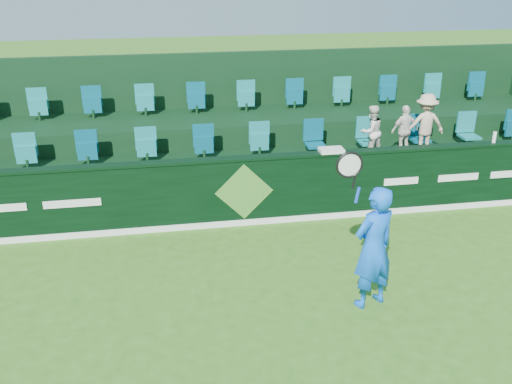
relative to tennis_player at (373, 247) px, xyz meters
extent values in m
plane|color=#326919|center=(-1.42, -1.00, -0.95)|extent=(60.00, 60.00, 0.00)
cube|color=black|center=(-1.42, 3.00, -0.30)|extent=(16.00, 0.20, 1.30)
cube|color=black|center=(-1.42, 3.00, 0.37)|extent=(16.00, 0.24, 0.05)
cube|color=white|center=(-1.42, 2.89, -0.89)|extent=(16.00, 0.02, 0.12)
cube|color=#47812F|center=(-1.42, 2.89, -0.25)|extent=(1.10, 0.02, 1.10)
cube|color=white|center=(-5.72, 2.89, -0.25)|extent=(0.85, 0.01, 0.14)
cube|color=white|center=(-4.52, 2.89, -0.25)|extent=(1.00, 0.01, 0.14)
cube|color=white|center=(1.68, 2.89, -0.25)|extent=(0.70, 0.01, 0.14)
cube|color=white|center=(2.88, 2.89, -0.25)|extent=(0.85, 0.01, 0.14)
cube|color=black|center=(-1.42, 4.10, -0.55)|extent=(16.00, 2.00, 0.80)
cube|color=black|center=(-1.42, 6.00, -0.30)|extent=(16.00, 1.80, 1.30)
cube|color=black|center=(-1.42, 7.00, 0.35)|extent=(16.00, 0.20, 2.60)
cube|color=#177C7F|center=(-1.42, 4.50, 0.15)|extent=(13.50, 0.50, 0.60)
cube|color=#177C7F|center=(-1.42, 6.30, 0.65)|extent=(13.50, 0.50, 0.60)
imported|color=blue|center=(0.01, 0.00, -0.01)|extent=(0.80, 0.66, 1.88)
cylinder|color=#143FBF|center=(-0.34, -0.10, 0.87)|extent=(0.08, 0.04, 0.22)
cylinder|color=black|center=(-0.40, -0.10, 1.07)|extent=(0.06, 0.03, 0.20)
torus|color=black|center=(-0.48, -0.10, 1.31)|extent=(0.43, 0.04, 0.43)
cylinder|color=silver|center=(-0.48, -0.10, 1.31)|extent=(0.35, 0.01, 0.35)
imported|color=white|center=(1.47, 4.12, 0.40)|extent=(0.65, 0.58, 1.11)
imported|color=white|center=(2.21, 4.12, 0.39)|extent=(0.67, 0.36, 1.08)
imported|color=#CBAF8F|center=(2.66, 4.12, 0.50)|extent=(0.88, 0.54, 1.30)
cube|color=white|center=(0.26, 3.00, 0.43)|extent=(0.45, 0.29, 0.07)
cylinder|color=white|center=(3.59, 3.00, 0.51)|extent=(0.07, 0.07, 0.22)
camera|label=1|loc=(-2.88, -6.78, 3.90)|focal=40.00mm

